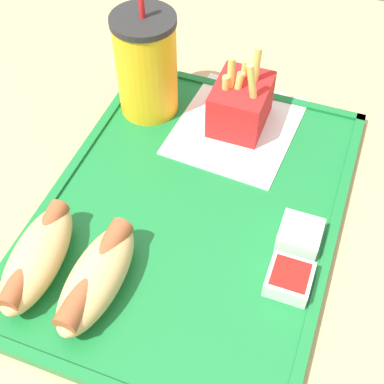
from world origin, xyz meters
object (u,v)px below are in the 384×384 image
object	(u,v)px
hot_dog_far	(37,257)
fries_carton	(241,103)
hot_dog_near	(97,277)
sauce_cup_mayo	(300,234)
soda_cup	(146,65)
sauce_cup_ketchup	(289,279)

from	to	relation	value
hot_dog_far	fries_carton	world-z (taller)	fries_carton
fries_carton	hot_dog_near	bearing A→B (deg)	167.76
fries_carton	sauce_cup_mayo	distance (m)	0.20
sauce_cup_mayo	hot_dog_near	bearing A→B (deg)	126.20
hot_dog_near	hot_dog_far	bearing A→B (deg)	90.00
soda_cup	fries_carton	xyz separation A→B (m)	(0.01, -0.13, -0.04)
hot_dog_near	soda_cup	bearing A→B (deg)	12.56
fries_carton	sauce_cup_ketchup	xyz separation A→B (m)	(-0.22, -0.12, -0.02)
hot_dog_far	sauce_cup_ketchup	xyz separation A→B (m)	(0.07, -0.25, -0.01)
hot_dog_near	sauce_cup_ketchup	bearing A→B (deg)	-68.15
soda_cup	hot_dog_near	xyz separation A→B (m)	(-0.28, -0.06, -0.05)
hot_dog_near	sauce_cup_mayo	size ratio (longest dim) A/B	3.00
soda_cup	hot_dog_far	bearing A→B (deg)	178.62
soda_cup	hot_dog_near	bearing A→B (deg)	-167.44
hot_dog_near	fries_carton	distance (m)	0.30
hot_dog_far	hot_dog_near	world-z (taller)	same
soda_cup	sauce_cup_mayo	size ratio (longest dim) A/B	3.81
sauce_cup_mayo	fries_carton	bearing A→B (deg)	36.98
soda_cup	fries_carton	size ratio (longest dim) A/B	1.55
hot_dog_far	sauce_cup_ketchup	world-z (taller)	hot_dog_far
soda_cup	sauce_cup_ketchup	size ratio (longest dim) A/B	3.81
soda_cup	hot_dog_far	world-z (taller)	soda_cup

